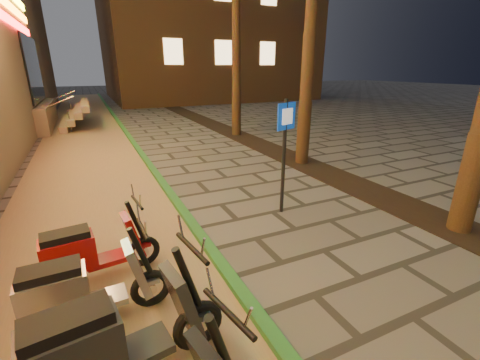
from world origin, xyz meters
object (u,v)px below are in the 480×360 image
scooter_8 (80,291)px  scooter_9 (89,252)px  pedestrian_sign (285,142)px  scooter_7 (109,342)px

scooter_8 → scooter_9: size_ratio=1.03×
scooter_8 → scooter_9: scooter_8 is taller
scooter_9 → scooter_8: bearing=-102.8°
pedestrian_sign → scooter_7: (-3.56, -2.71, -0.95)m
scooter_7 → scooter_8: (-0.24, 0.98, -0.06)m
pedestrian_sign → scooter_9: (-3.70, -0.84, -1.03)m
pedestrian_sign → scooter_9: size_ratio=1.48×
scooter_8 → pedestrian_sign: bearing=22.5°
scooter_7 → scooter_8: scooter_7 is taller
scooter_8 → scooter_9: (0.10, 0.89, -0.02)m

